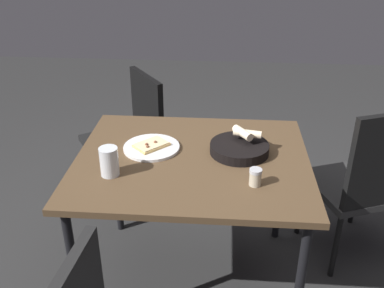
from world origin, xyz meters
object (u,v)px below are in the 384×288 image
at_px(pizza_plate, 152,147).
at_px(bread_basket, 240,147).
at_px(dining_table, 192,170).
at_px(pepper_shaker, 255,178).
at_px(chair_near, 132,130).
at_px(chair_spare, 366,179).
at_px(beer_glass, 109,163).

distance_m(pizza_plate, bread_basket, 0.42).
relative_size(dining_table, pepper_shaker, 14.24).
height_order(chair_near, chair_spare, chair_spare).
xyz_separation_m(dining_table, chair_spare, (0.24, -0.90, -0.16)).
height_order(dining_table, chair_near, chair_near).
bearing_deg(pepper_shaker, pizza_plate, 59.51).
bearing_deg(pizza_plate, chair_spare, -81.36).
bearing_deg(dining_table, pepper_shaker, -127.08).
xyz_separation_m(pizza_plate, chair_near, (0.73, 0.26, -0.27)).
height_order(pizza_plate, chair_near, chair_near).
bearing_deg(pepper_shaker, chair_spare, -53.96).
height_order(bread_basket, beer_glass, beer_glass).
relative_size(pizza_plate, chair_spare, 0.29).
height_order(pizza_plate, chair_spare, chair_spare).
relative_size(pepper_shaker, chair_near, 0.09).
xyz_separation_m(dining_table, pepper_shaker, (-0.21, -0.28, 0.10)).
distance_m(bread_basket, pepper_shaker, 0.29).
xyz_separation_m(pepper_shaker, chair_near, (1.01, 0.74, -0.30)).
bearing_deg(beer_glass, chair_spare, -71.50).
bearing_deg(chair_spare, beer_glass, 108.50).
bearing_deg(beer_glass, dining_table, -62.93).
xyz_separation_m(bread_basket, chair_spare, (0.17, -0.68, -0.25)).
bearing_deg(bread_basket, beer_glass, 113.46).
xyz_separation_m(beer_glass, chair_near, (0.98, 0.12, -0.32)).
distance_m(beer_glass, chair_spare, 1.34).
height_order(dining_table, chair_spare, chair_spare).
distance_m(pizza_plate, chair_spare, 1.14).
bearing_deg(pepper_shaker, chair_near, 36.23).
bearing_deg(chair_spare, bread_basket, 104.12).
xyz_separation_m(bread_basket, pepper_shaker, (-0.28, -0.06, 0.00)).
height_order(dining_table, pepper_shaker, pepper_shaker).
bearing_deg(chair_spare, pepper_shaker, 126.04).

